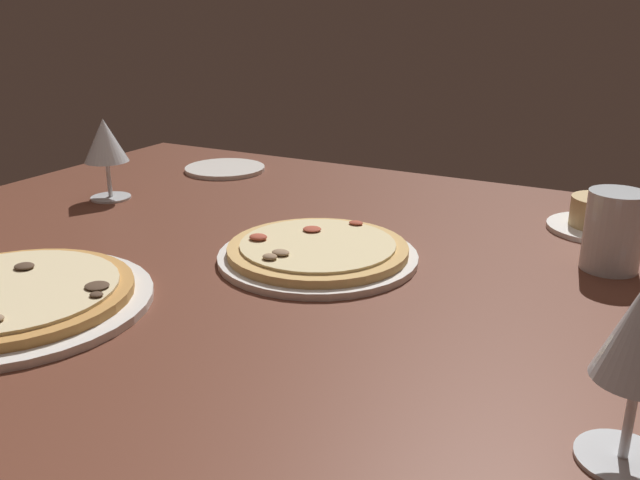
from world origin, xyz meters
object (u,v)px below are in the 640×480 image
(ramekin_on_saucer, at_px, (599,217))
(water_glass, at_px, (613,237))
(pizza_main, at_px, (322,252))
(side_plate, at_px, (225,169))
(pizza_side, at_px, (12,298))
(wine_glass_near, at_px, (105,143))

(ramekin_on_saucer, relative_size, water_glass, 1.42)
(pizza_main, xyz_separation_m, side_plate, (-0.43, 0.37, -0.01))
(ramekin_on_saucer, bearing_deg, water_glass, -78.21)
(pizza_side, relative_size, side_plate, 1.93)
(water_glass, bearing_deg, wine_glass_near, -175.86)
(water_glass, bearing_deg, ramekin_on_saucer, 101.79)
(pizza_side, relative_size, water_glass, 3.02)
(ramekin_on_saucer, distance_m, side_plate, 0.76)
(pizza_main, distance_m, ramekin_on_saucer, 0.46)
(pizza_main, xyz_separation_m, pizza_side, (-0.26, -0.31, -0.00))
(wine_glass_near, height_order, side_plate, wine_glass_near)
(pizza_side, relative_size, wine_glass_near, 2.23)
(pizza_side, distance_m, ramekin_on_saucer, 0.87)
(pizza_side, height_order, wine_glass_near, wine_glass_near)
(water_glass, bearing_deg, side_plate, 164.90)
(ramekin_on_saucer, bearing_deg, pizza_main, -135.48)
(pizza_side, relative_size, ramekin_on_saucer, 2.12)
(pizza_main, bearing_deg, water_glass, 23.09)
(ramekin_on_saucer, distance_m, wine_glass_near, 0.86)
(pizza_side, height_order, water_glass, water_glass)
(pizza_main, xyz_separation_m, wine_glass_near, (-0.49, 0.09, 0.09))
(pizza_side, distance_m, water_glass, 0.78)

